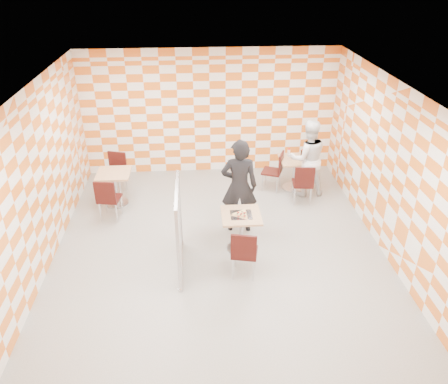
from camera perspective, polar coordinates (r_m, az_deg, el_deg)
name	(u,v)px	position (r m, az deg, el deg)	size (l,w,h in m)	color
room_shell	(217,166)	(7.79, -0.92, 3.45)	(7.00, 7.00, 7.00)	#999A94
main_table	(241,226)	(7.90, 2.21, -4.43)	(0.70, 0.70, 0.75)	tan
second_table	(295,168)	(10.10, 9.21, 3.05)	(0.70, 0.70, 0.75)	tan
empty_table	(115,183)	(9.63, -14.08, 1.19)	(0.70, 0.70, 0.75)	tan
chair_main_front	(244,251)	(7.21, 2.65, -7.72)	(0.50, 0.51, 0.92)	#330C0A
chair_second_front	(303,182)	(9.47, 10.31, 1.35)	(0.46, 0.47, 0.92)	#330C0A
chair_second_side	(276,168)	(9.96, 6.81, 3.08)	(0.56, 0.55, 0.92)	#330C0A
chair_empty_near	(108,197)	(9.04, -14.97, -0.61)	(0.48, 0.49, 0.92)	#330C0A
chair_empty_far	(116,169)	(10.15, -13.89, 2.90)	(0.52, 0.53, 0.92)	#330C0A
partition	(179,229)	(7.35, -5.89, -4.77)	(0.08, 1.38, 1.55)	white
man_dark	(239,186)	(8.26, 2.00, 0.73)	(0.69, 0.45, 1.90)	black
man_white	(307,158)	(9.78, 10.85, 4.35)	(0.85, 0.66, 1.74)	white
pizza_on_foil	(241,214)	(7.75, 2.26, -2.90)	(0.40, 0.40, 0.04)	silver
sport_bottle	(289,153)	(10.06, 8.45, 5.08)	(0.06, 0.06, 0.20)	white
soda_bottle	(302,154)	(9.99, 10.16, 4.85)	(0.07, 0.07, 0.23)	black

